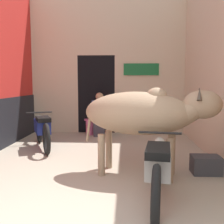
# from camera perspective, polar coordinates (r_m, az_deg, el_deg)

# --- Properties ---
(wall_back_with_doorway) EXTENTS (4.29, 0.93, 3.87)m
(wall_back_with_doorway) POSITION_cam_1_polar(r_m,az_deg,el_deg) (7.66, -1.72, 7.98)
(wall_back_with_doorway) COLOR beige
(wall_back_with_doorway) RESTS_ON ground_plane
(cow) EXTENTS (2.09, 1.07, 1.37)m
(cow) POSITION_cam_1_polar(r_m,az_deg,el_deg) (3.97, 7.06, -0.33)
(cow) COLOR tan
(cow) RESTS_ON ground_plane
(motorcycle_near) EXTENTS (0.58, 1.88, 0.76)m
(motorcycle_near) POSITION_cam_1_polar(r_m,az_deg,el_deg) (3.23, 10.03, -11.56)
(motorcycle_near) COLOR black
(motorcycle_near) RESTS_ON ground_plane
(motorcycle_far) EXTENTS (0.89, 1.69, 0.75)m
(motorcycle_far) POSITION_cam_1_polar(r_m,az_deg,el_deg) (5.90, -14.94, -3.58)
(motorcycle_far) COLOR black
(motorcycle_far) RESTS_ON ground_plane
(shopkeeper_seated) EXTENTS (0.41, 0.34, 1.16)m
(shopkeeper_seated) POSITION_cam_1_polar(r_m,az_deg,el_deg) (7.01, -2.74, -0.25)
(shopkeeper_seated) COLOR #3D3842
(shopkeeper_seated) RESTS_ON ground_plane
(plastic_stool) EXTENTS (0.30, 0.30, 0.44)m
(plastic_stool) POSITION_cam_1_polar(r_m,az_deg,el_deg) (7.21, -4.89, -3.13)
(plastic_stool) COLOR #DB6093
(plastic_stool) RESTS_ON ground_plane
(crate) EXTENTS (0.44, 0.32, 0.28)m
(crate) POSITION_cam_1_polar(r_m,az_deg,el_deg) (4.44, 19.76, -10.76)
(crate) COLOR #38383D
(crate) RESTS_ON ground_plane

